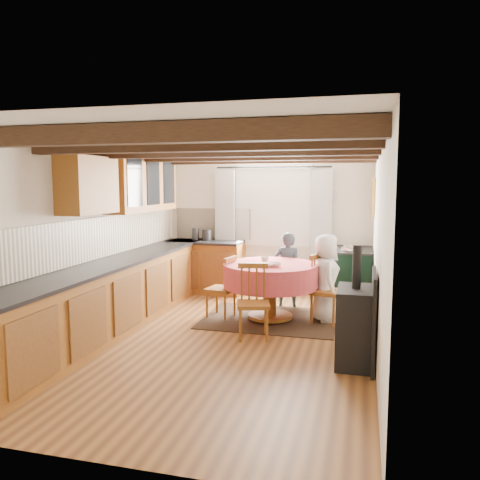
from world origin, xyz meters
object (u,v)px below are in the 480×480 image
(chair_left, at_px, (221,287))
(child_right, at_px, (326,278))
(dining_table, at_px, (270,292))
(chair_right, at_px, (327,289))
(chair_near, at_px, (253,302))
(cup, at_px, (265,260))
(cast_iron_stove, at_px, (356,305))
(aga_range, at_px, (351,276))
(child_far, at_px, (287,270))

(chair_left, relative_size, child_right, 0.73)
(dining_table, xyz_separation_m, chair_right, (0.79, 0.01, 0.08))
(chair_near, xyz_separation_m, chair_left, (-0.67, 0.81, -0.02))
(chair_right, height_order, cup, chair_right)
(cast_iron_stove, height_order, child_right, cast_iron_stove)
(chair_right, bearing_deg, cup, 108.29)
(aga_range, xyz_separation_m, cast_iron_stove, (0.11, -2.59, 0.18))
(child_right, bearing_deg, child_far, 28.67)
(dining_table, distance_m, aga_range, 1.59)
(cast_iron_stove, xyz_separation_m, child_right, (-0.43, 1.55, -0.03))
(cup, bearing_deg, cast_iron_stove, -47.85)
(dining_table, height_order, chair_near, chair_near)
(chair_left, relative_size, cast_iron_stove, 0.70)
(child_far, height_order, child_right, child_right)
(chair_near, xyz_separation_m, cast_iron_stove, (1.24, -0.57, 0.18))
(cup, bearing_deg, chair_left, -177.80)
(cast_iron_stove, bearing_deg, chair_near, 155.46)
(dining_table, height_order, child_right, child_right)
(chair_near, distance_m, cup, 0.92)
(chair_left, height_order, child_far, child_far)
(chair_right, xyz_separation_m, aga_range, (0.29, 1.14, -0.02))
(child_right, xyz_separation_m, cup, (-0.83, -0.15, 0.24))
(aga_range, bearing_deg, chair_near, -119.14)
(chair_left, height_order, cup, cup)
(chair_left, relative_size, child_far, 0.76)
(chair_left, relative_size, cup, 7.98)
(chair_near, relative_size, child_right, 0.76)
(child_right, bearing_deg, aga_range, -32.49)
(dining_table, bearing_deg, aga_range, 46.97)
(chair_left, distance_m, child_far, 1.19)
(chair_left, xyz_separation_m, aga_range, (1.80, 1.22, 0.01))
(chair_left, relative_size, chair_right, 0.93)
(chair_near, relative_size, cup, 8.33)
(chair_left, bearing_deg, child_right, 107.15)
(cast_iron_stove, xyz_separation_m, child_far, (-1.08, 2.22, -0.05))
(child_far, bearing_deg, chair_right, 122.77)
(cast_iron_stove, distance_m, child_right, 1.61)
(cup, bearing_deg, child_far, 77.07)
(dining_table, xyz_separation_m, aga_range, (1.08, 1.16, 0.06))
(chair_left, distance_m, aga_range, 2.17)
(chair_near, bearing_deg, dining_table, 71.84)
(chair_left, xyz_separation_m, cast_iron_stove, (1.91, -1.37, 0.20))
(dining_table, relative_size, chair_left, 1.49)
(cup, bearing_deg, aga_range, 46.05)
(dining_table, distance_m, chair_right, 0.79)
(chair_right, relative_size, aga_range, 0.97)
(chair_right, distance_m, cup, 0.94)
(dining_table, xyz_separation_m, cast_iron_stove, (1.19, -1.43, 0.24))
(child_right, bearing_deg, chair_right, -179.71)
(aga_range, bearing_deg, child_right, -107.23)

